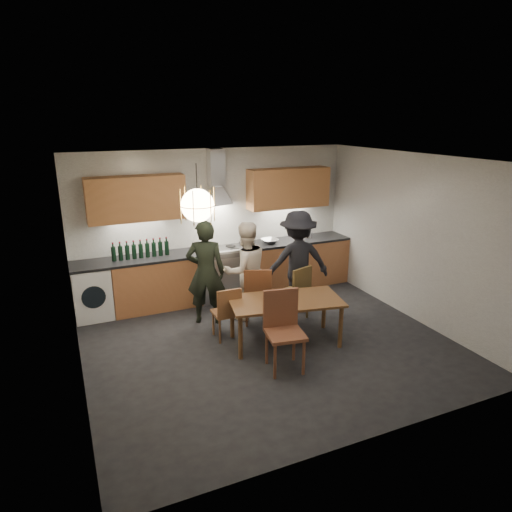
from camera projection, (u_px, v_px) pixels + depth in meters
name	position (u px, v px, depth m)	size (l,w,h in m)	color
ground	(268.00, 343.00, 6.56)	(5.00, 5.00, 0.00)	black
room_shell	(269.00, 228.00, 6.05)	(5.02, 4.52, 2.61)	silver
counter_run	(223.00, 272.00, 8.14)	(5.00, 0.62, 0.90)	#D38551
range_stove	(222.00, 273.00, 8.13)	(0.90, 0.60, 0.92)	silver
wall_fixtures	(218.00, 192.00, 7.81)	(4.30, 0.54, 1.10)	tan
pendant_lamp	(198.00, 205.00, 5.47)	(0.43, 0.43, 0.70)	black
dining_table	(285.00, 305.00, 6.42)	(1.68, 1.06, 0.66)	brown
chair_back_left	(228.00, 310.00, 6.53)	(0.37, 0.37, 0.81)	brown
chair_back_mid	(257.00, 292.00, 7.01)	(0.54, 0.54, 0.93)	brown
chair_back_right	(297.00, 289.00, 7.18)	(0.51, 0.51, 0.89)	brown
chair_front	(283.00, 324.00, 5.80)	(0.53, 0.53, 1.02)	brown
person_left	(206.00, 272.00, 7.00)	(0.60, 0.39, 1.65)	black
person_mid	(245.00, 271.00, 7.19)	(0.77, 0.60, 1.58)	#F0E1CE
person_right	(297.00, 261.00, 7.49)	(1.09, 0.62, 1.68)	black
mixing_bowl	(270.00, 241.00, 8.33)	(0.31, 0.31, 0.08)	silver
stock_pot	(306.00, 234.00, 8.68)	(0.21, 0.21, 0.15)	silver
wine_bottles	(141.00, 249.00, 7.43)	(0.93, 0.07, 0.30)	black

